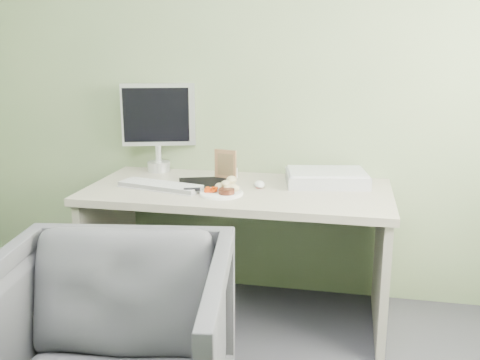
% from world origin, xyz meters
% --- Properties ---
extents(wall_back, '(3.50, 0.00, 3.50)m').
position_xyz_m(wall_back, '(0.00, 2.00, 1.35)').
color(wall_back, gray).
rests_on(wall_back, floor).
extents(desk, '(1.60, 0.75, 0.73)m').
position_xyz_m(desk, '(0.00, 1.62, 0.55)').
color(desk, '#A9A58E').
rests_on(desk, floor).
extents(plate, '(0.22, 0.22, 0.01)m').
position_xyz_m(plate, '(-0.06, 1.49, 0.74)').
color(plate, white).
rests_on(plate, desk).
extents(steak, '(0.11, 0.11, 0.03)m').
position_xyz_m(steak, '(-0.03, 1.46, 0.75)').
color(steak, black).
rests_on(steak, plate).
extents(potato_pile, '(0.10, 0.08, 0.05)m').
position_xyz_m(potato_pile, '(-0.03, 1.53, 0.77)').
color(potato_pile, '#A69050').
rests_on(potato_pile, plate).
extents(carrot_heap, '(0.06, 0.06, 0.04)m').
position_xyz_m(carrot_heap, '(-0.11, 1.48, 0.76)').
color(carrot_heap, '#D83704').
rests_on(carrot_heap, plate).
extents(steak_knife, '(0.21, 0.08, 0.02)m').
position_xyz_m(steak_knife, '(-0.17, 1.47, 0.75)').
color(steak_knife, silver).
rests_on(steak_knife, plate).
extents(mousepad, '(0.34, 0.32, 0.00)m').
position_xyz_m(mousepad, '(-0.20, 1.69, 0.73)').
color(mousepad, black).
rests_on(mousepad, desk).
extents(keyboard, '(0.47, 0.24, 0.02)m').
position_xyz_m(keyboard, '(-0.40, 1.54, 0.75)').
color(keyboard, white).
rests_on(keyboard, desk).
extents(computer_mouse, '(0.08, 0.11, 0.03)m').
position_xyz_m(computer_mouse, '(0.11, 1.66, 0.75)').
color(computer_mouse, white).
rests_on(computer_mouse, desk).
extents(photo_frame, '(0.13, 0.05, 0.17)m').
position_xyz_m(photo_frame, '(-0.11, 1.82, 0.81)').
color(photo_frame, '#9D6D49').
rests_on(photo_frame, desk).
extents(eyedrop_bottle, '(0.03, 0.03, 0.08)m').
position_xyz_m(eyedrop_bottle, '(-0.06, 1.84, 0.76)').
color(eyedrop_bottle, white).
rests_on(eyedrop_bottle, desk).
extents(scanner, '(0.47, 0.36, 0.07)m').
position_xyz_m(scanner, '(0.46, 1.80, 0.76)').
color(scanner, '#AAADB1').
rests_on(scanner, desk).
extents(monitor, '(0.43, 0.17, 0.52)m').
position_xyz_m(monitor, '(-0.55, 1.94, 1.02)').
color(monitor, silver).
rests_on(monitor, desk).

